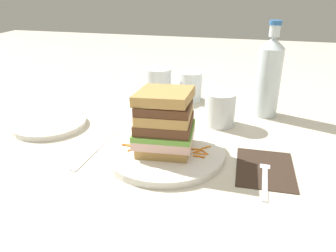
{
  "coord_description": "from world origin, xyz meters",
  "views": [
    {
      "loc": [
        0.14,
        -0.61,
        0.35
      ],
      "look_at": [
        -0.01,
        0.02,
        0.05
      ],
      "focal_mm": 35.15,
      "sensor_mm": 36.0,
      "label": 1
    }
  ],
  "objects_px": {
    "knife": "(96,149)",
    "main_plate": "(165,152)",
    "sandwich": "(165,122)",
    "empty_tumbler_1": "(159,84)",
    "napkin_dark": "(265,168)",
    "water_bottle": "(269,76)",
    "empty_tumbler_0": "(191,86)",
    "fork": "(265,173)",
    "side_plate": "(49,123)",
    "juice_glass": "(220,110)"
  },
  "relations": [
    {
      "from": "water_bottle",
      "to": "sandwich",
      "type": "bearing_deg",
      "value": -126.74
    },
    {
      "from": "empty_tumbler_0",
      "to": "empty_tumbler_1",
      "type": "bearing_deg",
      "value": -170.56
    },
    {
      "from": "fork",
      "to": "main_plate",
      "type": "bearing_deg",
      "value": 171.55
    },
    {
      "from": "napkin_dark",
      "to": "knife",
      "type": "distance_m",
      "value": 0.36
    },
    {
      "from": "main_plate",
      "to": "sandwich",
      "type": "distance_m",
      "value": 0.07
    },
    {
      "from": "sandwich",
      "to": "empty_tumbler_1",
      "type": "bearing_deg",
      "value": 107.12
    },
    {
      "from": "knife",
      "to": "empty_tumbler_0",
      "type": "bearing_deg",
      "value": 68.1
    },
    {
      "from": "fork",
      "to": "water_bottle",
      "type": "height_order",
      "value": "water_bottle"
    },
    {
      "from": "napkin_dark",
      "to": "empty_tumbler_0",
      "type": "relative_size",
      "value": 1.73
    },
    {
      "from": "water_bottle",
      "to": "empty_tumbler_0",
      "type": "relative_size",
      "value": 2.88
    },
    {
      "from": "empty_tumbler_1",
      "to": "side_plate",
      "type": "relative_size",
      "value": 0.53
    },
    {
      "from": "fork",
      "to": "empty_tumbler_0",
      "type": "height_order",
      "value": "empty_tumbler_0"
    },
    {
      "from": "main_plate",
      "to": "knife",
      "type": "xyz_separation_m",
      "value": [
        -0.16,
        -0.01,
        -0.01
      ]
    },
    {
      "from": "juice_glass",
      "to": "empty_tumbler_0",
      "type": "bearing_deg",
      "value": 122.25
    },
    {
      "from": "knife",
      "to": "empty_tumbler_1",
      "type": "relative_size",
      "value": 2.06
    },
    {
      "from": "sandwich",
      "to": "juice_glass",
      "type": "distance_m",
      "value": 0.22
    },
    {
      "from": "knife",
      "to": "empty_tumbler_1",
      "type": "xyz_separation_m",
      "value": [
        0.05,
        0.35,
        0.05
      ]
    },
    {
      "from": "juice_glass",
      "to": "empty_tumbler_0",
      "type": "relative_size",
      "value": 0.97
    },
    {
      "from": "knife",
      "to": "juice_glass",
      "type": "xyz_separation_m",
      "value": [
        0.25,
        0.2,
        0.04
      ]
    },
    {
      "from": "empty_tumbler_1",
      "to": "side_plate",
      "type": "height_order",
      "value": "empty_tumbler_1"
    },
    {
      "from": "fork",
      "to": "empty_tumbler_1",
      "type": "height_order",
      "value": "empty_tumbler_1"
    },
    {
      "from": "napkin_dark",
      "to": "knife",
      "type": "bearing_deg",
      "value": -179.32
    },
    {
      "from": "water_bottle",
      "to": "empty_tumbler_0",
      "type": "bearing_deg",
      "value": 162.29
    },
    {
      "from": "water_bottle",
      "to": "main_plate",
      "type": "bearing_deg",
      "value": -126.72
    },
    {
      "from": "fork",
      "to": "juice_glass",
      "type": "bearing_deg",
      "value": 116.51
    },
    {
      "from": "main_plate",
      "to": "juice_glass",
      "type": "height_order",
      "value": "juice_glass"
    },
    {
      "from": "main_plate",
      "to": "fork",
      "type": "relative_size",
      "value": 1.55
    },
    {
      "from": "fork",
      "to": "knife",
      "type": "xyz_separation_m",
      "value": [
        -0.36,
        0.02,
        -0.0
      ]
    },
    {
      "from": "fork",
      "to": "side_plate",
      "type": "xyz_separation_m",
      "value": [
        -0.53,
        0.11,
        0.0
      ]
    },
    {
      "from": "sandwich",
      "to": "juice_glass",
      "type": "relative_size",
      "value": 1.56
    },
    {
      "from": "main_plate",
      "to": "empty_tumbler_1",
      "type": "relative_size",
      "value": 2.64
    },
    {
      "from": "juice_glass",
      "to": "empty_tumbler_1",
      "type": "height_order",
      "value": "empty_tumbler_1"
    },
    {
      "from": "empty_tumbler_1",
      "to": "napkin_dark",
      "type": "bearing_deg",
      "value": -48.02
    },
    {
      "from": "main_plate",
      "to": "empty_tumbler_1",
      "type": "distance_m",
      "value": 0.36
    },
    {
      "from": "empty_tumbler_1",
      "to": "side_plate",
      "type": "xyz_separation_m",
      "value": [
        -0.22,
        -0.26,
        -0.04
      ]
    },
    {
      "from": "main_plate",
      "to": "juice_glass",
      "type": "bearing_deg",
      "value": 62.79
    },
    {
      "from": "empty_tumbler_0",
      "to": "side_plate",
      "type": "relative_size",
      "value": 0.47
    },
    {
      "from": "sandwich",
      "to": "side_plate",
      "type": "height_order",
      "value": "sandwich"
    },
    {
      "from": "knife",
      "to": "fork",
      "type": "bearing_deg",
      "value": -2.84
    },
    {
      "from": "napkin_dark",
      "to": "sandwich",
      "type": "bearing_deg",
      "value": 177.62
    },
    {
      "from": "napkin_dark",
      "to": "empty_tumbler_1",
      "type": "xyz_separation_m",
      "value": [
        -0.31,
        0.35,
        0.05
      ]
    },
    {
      "from": "knife",
      "to": "water_bottle",
      "type": "relative_size",
      "value": 0.8
    },
    {
      "from": "knife",
      "to": "main_plate",
      "type": "bearing_deg",
      "value": 4.75
    },
    {
      "from": "main_plate",
      "to": "napkin_dark",
      "type": "distance_m",
      "value": 0.21
    },
    {
      "from": "napkin_dark",
      "to": "water_bottle",
      "type": "xyz_separation_m",
      "value": [
        0.0,
        0.29,
        0.11
      ]
    },
    {
      "from": "napkin_dark",
      "to": "side_plate",
      "type": "distance_m",
      "value": 0.54
    },
    {
      "from": "sandwich",
      "to": "fork",
      "type": "xyz_separation_m",
      "value": [
        0.21,
        -0.03,
        -0.07
      ]
    },
    {
      "from": "juice_glass",
      "to": "empty_tumbler_1",
      "type": "distance_m",
      "value": 0.25
    },
    {
      "from": "empty_tumbler_1",
      "to": "side_plate",
      "type": "distance_m",
      "value": 0.35
    },
    {
      "from": "juice_glass",
      "to": "side_plate",
      "type": "relative_size",
      "value": 0.46
    }
  ]
}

